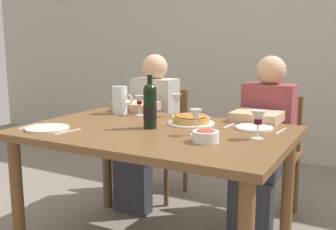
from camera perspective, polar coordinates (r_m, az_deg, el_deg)
back_wall at (r=4.36m, az=14.11°, el=12.11°), size 8.00×0.10×2.80m
dining_table at (r=2.24m, az=-1.89°, el=-4.36°), size 1.50×1.00×0.76m
wine_bottle at (r=2.23m, az=-2.64°, el=1.35°), size 0.08×0.08×0.31m
water_pitcher at (r=2.73m, az=-6.99°, el=1.96°), size 0.16×0.10×0.19m
baked_tart at (r=2.36m, az=3.38°, el=-0.66°), size 0.28×0.28×0.06m
salad_bowl at (r=1.93m, az=5.51°, el=-2.97°), size 0.13×0.13×0.07m
wine_glass_left_diner at (r=2.64m, az=-4.19°, el=2.01°), size 0.06×0.06×0.14m
wine_glass_right_diner at (r=2.06m, az=4.08°, el=-0.19°), size 0.07×0.07×0.14m
wine_glass_centre at (r=2.60m, az=1.21°, el=2.14°), size 0.07×0.07×0.15m
wine_glass_spare at (r=2.02m, az=12.96°, el=-0.54°), size 0.07×0.07×0.15m
dinner_plate_left_setting at (r=2.32m, az=-17.12°, el=-1.86°), size 0.24×0.24×0.01m
dinner_plate_right_setting at (r=2.28m, az=12.42°, el=-1.81°), size 0.21×0.21×0.01m
fork_left_setting at (r=2.42m, az=-19.61°, el=-1.56°), size 0.03×0.16×0.00m
knife_left_setting at (r=2.21m, az=-14.38°, el=-2.36°), size 0.03×0.18×0.00m
knife_right_setting at (r=2.25m, az=16.09°, el=-2.25°), size 0.02×0.18×0.00m
spoon_right_setting at (r=2.33m, az=8.87°, el=-1.55°), size 0.02×0.16×0.00m
chair_left at (r=3.26m, az=-0.81°, el=-2.86°), size 0.40×0.40×0.87m
diner_left at (r=3.03m, az=-2.98°, el=-1.54°), size 0.34×0.50×1.16m
chair_right at (r=2.94m, az=14.85°, el=-4.61°), size 0.41×0.41×0.87m
diner_right at (r=2.69m, az=13.69°, el=-3.31°), size 0.34×0.51×1.16m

